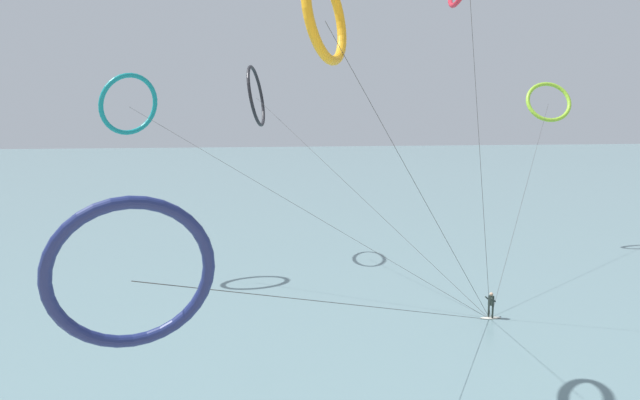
{
  "coord_description": "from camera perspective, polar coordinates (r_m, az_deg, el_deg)",
  "views": [
    {
      "loc": [
        -3.65,
        -3.37,
        13.11
      ],
      "look_at": [
        0.0,
        23.62,
        8.93
      ],
      "focal_mm": 32.85,
      "sensor_mm": 36.0,
      "label": 1
    }
  ],
  "objects": [
    {
      "name": "kite_lime",
      "position": [
        60.28,
        21.37,
        8.88
      ],
      "size": [
        15.9,
        20.64,
        15.87
      ],
      "rotation": [
        0.0,
        0.0,
        6.13
      ],
      "color": "#8CC62D",
      "rests_on": "ground"
    },
    {
      "name": "kite_navy",
      "position": [
        15.32,
        -17.82,
        -6.97
      ],
      "size": [
        20.42,
        20.39,
        11.18
      ],
      "rotation": [
        0.0,
        0.0,
        3.4
      ],
      "color": "navy",
      "rests_on": "ground"
    },
    {
      "name": "kite_amber",
      "position": [
        26.79,
        0.51,
        17.49
      ],
      "size": [
        13.3,
        9.69,
        19.39
      ],
      "rotation": [
        0.0,
        0.0,
        1.05
      ],
      "color": "orange",
      "rests_on": "ground"
    },
    {
      "name": "kite_charcoal",
      "position": [
        52.01,
        -6.23,
        10.02
      ],
      "size": [
        15.21,
        21.05,
        17.02
      ],
      "rotation": [
        0.0,
        0.0,
        1.35
      ],
      "color": "black",
      "rests_on": "ground"
    },
    {
      "name": "kite_teal",
      "position": [
        46.61,
        -18.09,
        8.83
      ],
      "size": [
        26.05,
        14.24,
        15.91
      ],
      "rotation": [
        0.0,
        0.0,
        3.8
      ],
      "color": "teal",
      "rests_on": "ground"
    },
    {
      "name": "surfer_ivory",
      "position": [
        39.07,
        16.3,
        -9.97
      ],
      "size": [
        1.4,
        0.72,
        1.7
      ],
      "rotation": [
        0.0,
        0.0,
        5.31
      ],
      "color": "silver",
      "rests_on": "ground"
    },
    {
      "name": "sea_water",
      "position": [
        112.8,
        -5.8,
        2.03
      ],
      "size": [
        400.0,
        200.0,
        0.08
      ],
      "primitive_type": "cube",
      "color": "slate",
      "rests_on": "ground"
    }
  ]
}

